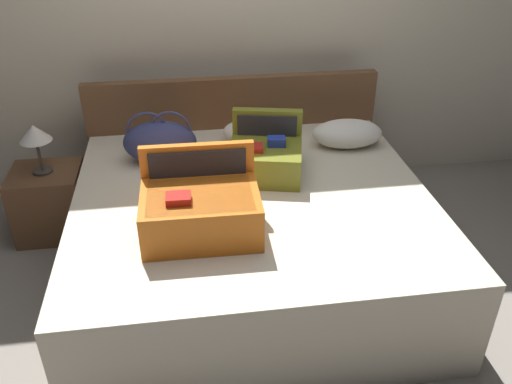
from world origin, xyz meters
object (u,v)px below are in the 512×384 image
Objects in this scene: duffel_bag at (160,141)px; nightstand at (50,202)px; hard_case_large at (200,209)px; bed at (253,237)px; pillow_near_headboard at (258,132)px; pillow_center_head at (347,134)px; hard_case_medium at (265,156)px; table_lamp at (35,136)px.

nightstand is at bearing 166.93° from duffel_bag.
hard_case_large is 0.82m from duffel_bag.
nightstand is at bearing 135.82° from hard_case_large.
bed is 0.77m from pillow_near_headboard.
nightstand is (-1.96, 0.14, -0.43)m from pillow_center_head.
hard_case_medium is at bearing -22.25° from duffel_bag.
bed is 0.95m from pillow_center_head.
table_lamp is at bearing 166.93° from duffel_bag.
bed is 0.48m from hard_case_medium.
pillow_near_headboard is (0.63, 0.18, -0.06)m from duffel_bag.
pillow_center_head is (0.69, 0.52, 0.38)m from bed.
pillow_near_headboard is at bearing 79.10° from bed.
nightstand is (-1.26, 0.66, -0.06)m from bed.
pillow_center_head reaches higher than bed.
pillow_near_headboard reaches higher than nightstand.
duffel_bag is 0.92m from nightstand.
pillow_near_headboard is 1.45m from nightstand.
pillow_center_head is at bearing 40.99° from hard_case_large.
hard_case_large is 1.37m from table_lamp.
pillow_center_head is 2.01m from nightstand.
hard_case_medium is 1.09× the size of pillow_center_head.
table_lamp is (-1.26, 0.66, 0.43)m from bed.
pillow_near_headboard reaches higher than bed.
hard_case_large is 1.28× the size of pillow_near_headboard.
nightstand is 1.42× the size of table_lamp.
table_lamp is at bearing 179.94° from pillow_near_headboard.
pillow_center_head is at bearing 1.93° from duffel_bag.
nightstand is (-0.97, 0.97, -0.48)m from hard_case_large.
table_lamp is at bearing 0.00° from nightstand.
pillow_center_head is at bearing -4.01° from nightstand.
hard_case_medium is 1.51m from nightstand.
hard_case_large is 1.25× the size of duffel_bag.
hard_case_large is 1.30m from pillow_center_head.
table_lamp reaches higher than bed.
duffel_bag is 1.42× the size of table_lamp.
bed is 1.43m from nightstand.
duffel_bag reaches higher than nightstand.
duffel_bag is at bearing -13.07° from table_lamp.
pillow_near_headboard is 1.39× the size of table_lamp.
hard_case_large is at bearing -45.12° from nightstand.
table_lamp is (0.00, 0.00, 0.49)m from nightstand.
hard_case_medium reaches higher than table_lamp.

